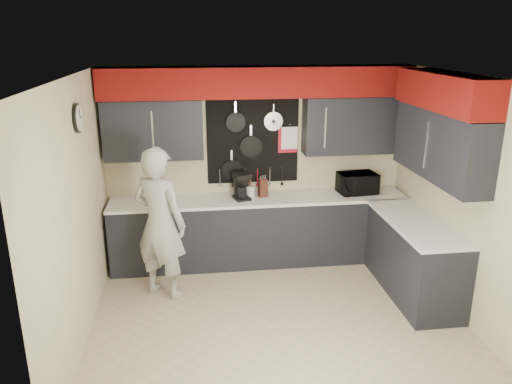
{
  "coord_description": "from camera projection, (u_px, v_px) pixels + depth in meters",
  "views": [
    {
      "loc": [
        -0.85,
        -4.74,
        2.99
      ],
      "look_at": [
        -0.17,
        0.5,
        1.3
      ],
      "focal_mm": 35.0,
      "sensor_mm": 36.0,
      "label": 1
    }
  ],
  "objects": [
    {
      "name": "base_cabinets",
      "position": [
        300.0,
        237.0,
        6.48
      ],
      "size": [
        3.95,
        2.2,
        0.92
      ],
      "color": "black",
      "rests_on": "ground"
    },
    {
      "name": "person",
      "position": [
        160.0,
        223.0,
        5.73
      ],
      "size": [
        0.79,
        0.71,
        1.8
      ],
      "primitive_type": "imported",
      "rotation": [
        0.0,
        0.0,
        2.59
      ],
      "color": "beige",
      "rests_on": "ground"
    },
    {
      "name": "back_wall_assembly",
      "position": [
        259.0,
        113.0,
        6.39
      ],
      "size": [
        4.0,
        0.36,
        2.6
      ],
      "color": "beige",
      "rests_on": "ground"
    },
    {
      "name": "ground",
      "position": [
        277.0,
        317.0,
        5.49
      ],
      "size": [
        4.0,
        4.0,
        0.0
      ],
      "primitive_type": "plane",
      "color": "tan",
      "rests_on": "ground"
    },
    {
      "name": "right_wall_assembly",
      "position": [
        444.0,
        135.0,
        5.38
      ],
      "size": [
        0.36,
        3.5,
        2.6
      ],
      "color": "beige",
      "rests_on": "ground"
    },
    {
      "name": "utensil_crock",
      "position": [
        250.0,
        191.0,
        6.58
      ],
      "size": [
        0.11,
        0.11,
        0.14
      ],
      "primitive_type": "cylinder",
      "color": "silver",
      "rests_on": "base_cabinets"
    },
    {
      "name": "microwave",
      "position": [
        357.0,
        183.0,
        6.71
      ],
      "size": [
        0.54,
        0.4,
        0.28
      ],
      "primitive_type": "imported",
      "rotation": [
        0.0,
        0.0,
        0.12
      ],
      "color": "black",
      "rests_on": "base_cabinets"
    },
    {
      "name": "left_wall_assembly",
      "position": [
        77.0,
        211.0,
        4.86
      ],
      "size": [
        0.05,
        3.5,
        2.6
      ],
      "color": "beige",
      "rests_on": "ground"
    },
    {
      "name": "knife_block",
      "position": [
        263.0,
        188.0,
        6.57
      ],
      "size": [
        0.12,
        0.12,
        0.24
      ],
      "primitive_type": "cube",
      "rotation": [
        0.0,
        0.0,
        0.17
      ],
      "color": "black",
      "rests_on": "base_cabinets"
    },
    {
      "name": "coffee_maker",
      "position": [
        241.0,
        185.0,
        6.48
      ],
      "size": [
        0.24,
        0.28,
        0.35
      ],
      "rotation": [
        0.0,
        0.0,
        0.27
      ],
      "color": "black",
      "rests_on": "base_cabinets"
    }
  ]
}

